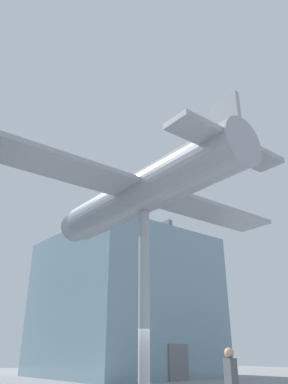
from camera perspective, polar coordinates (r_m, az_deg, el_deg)
glass_pavilion_right at (r=33.06m, az=-3.06°, el=-16.83°), size 11.95×12.71×11.48m
support_pylon_central at (r=13.98m, az=-0.00°, el=-16.34°), size 0.41×0.41×6.86m
suspended_airplane at (r=15.25m, az=-0.40°, el=-0.16°), size 14.62×11.45×2.76m
visitor_person at (r=12.07m, az=13.14°, el=-25.77°), size 0.34×0.45×1.88m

